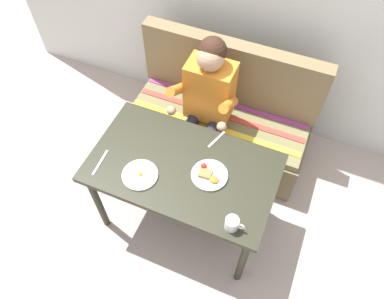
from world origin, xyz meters
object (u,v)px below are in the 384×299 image
fork (217,139)px  couch (221,121)px  person (206,99)px  plate_breakfast (209,174)px  table (183,173)px  plate_eggs (140,175)px  knife (100,162)px  coffee_mug (232,223)px

fork → couch: bearing=122.5°
person → plate_breakfast: 0.64m
table → couch: 0.83m
person → plate_eggs: 0.77m
plate_breakfast → knife: (-0.68, -0.18, -0.01)m
person → fork: (0.20, -0.31, -0.01)m
table → knife: 0.54m
coffee_mug → fork: 0.63m
person → coffee_mug: (0.50, -0.86, 0.03)m
couch → table: bearing=-90.0°
coffee_mug → knife: coffee_mug is taller
table → fork: fork is taller
table → plate_eggs: plate_eggs is taller
person → plate_eggs: bearing=-100.8°
plate_breakfast → plate_eggs: (-0.40, -0.17, -0.00)m
table → person: bearing=97.2°
plate_eggs → couch: bearing=76.8°
table → couch: bearing=90.0°
person → plate_breakfast: person is taller
table → plate_eggs: size_ratio=5.30×
person → plate_breakfast: (0.25, -0.59, 0.00)m
couch → coffee_mug: (0.42, -1.03, 0.45)m
person → plate_breakfast: bearing=-66.8°
couch → coffee_mug: 1.20m
person → coffee_mug: bearing=-60.0°
person → plate_breakfast: size_ratio=5.27×
plate_eggs → fork: 0.56m
fork → person: bearing=140.9°
coffee_mug → couch: bearing=112.2°
plate_eggs → table: bearing=37.3°
table → plate_breakfast: size_ratio=5.21×
person → knife: (-0.42, -0.77, -0.01)m
plate_breakfast → plate_eggs: size_ratio=1.02×
couch → coffee_mug: couch is taller
plate_eggs → coffee_mug: bearing=-9.0°
knife → plate_eggs: bearing=-0.4°
couch → fork: couch is taller
plate_breakfast → knife: plate_breakfast is taller
couch → plate_eggs: bearing=-103.2°
coffee_mug → knife: size_ratio=0.59×
plate_breakfast → person: bearing=113.2°
plate_eggs → coffee_mug: 0.65m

